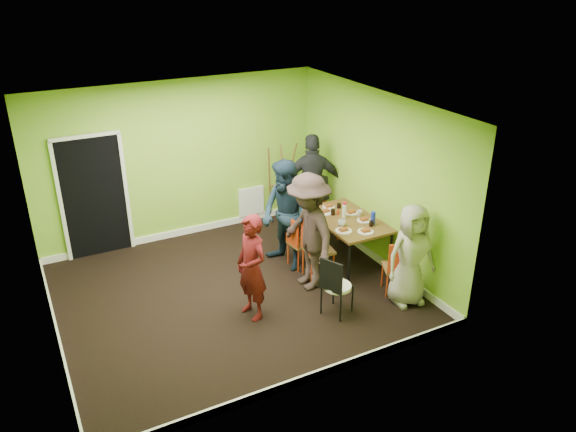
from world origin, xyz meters
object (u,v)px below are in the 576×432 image
easel (281,183)px  blue_bottle (373,218)px  chair_left_far (297,240)px  chair_back_end (318,196)px  person_left_near (308,232)px  chair_bentwood (335,284)px  thermos (344,211)px  chair_front_end (397,265)px  person_left_far (286,216)px  person_standing (252,268)px  person_back_end (313,184)px  chair_left_near (313,245)px  orange_bottle (338,212)px  dining_table (347,222)px  person_front_end (411,255)px

easel → blue_bottle: size_ratio=6.95×
chair_left_far → chair_back_end: size_ratio=0.80×
person_left_near → easel: bearing=163.6°
chair_back_end → person_left_near: (-1.00, -1.42, 0.14)m
chair_back_end → person_left_near: bearing=46.3°
chair_bentwood → thermos: size_ratio=3.90×
chair_front_end → thermos: bearing=117.6°
chair_bentwood → person_left_far: person_left_far is taller
chair_back_end → person_standing: size_ratio=0.71×
chair_left_far → person_standing: bearing=-57.4°
chair_front_end → blue_bottle: 0.96m
person_standing → person_back_end: person_back_end is taller
chair_left_near → easel: (0.55, 2.19, 0.17)m
orange_bottle → person_back_end: (0.08, 0.98, 0.13)m
dining_table → easel: (-0.22, 1.93, 0.05)m
dining_table → chair_left_near: size_ratio=1.45×
chair_left_far → chair_back_end: 1.23m
chair_left_far → orange_bottle: bearing=88.6°
dining_table → easel: size_ratio=0.99×
chair_left_far → chair_bentwood: 1.46m
person_left_near → person_left_far: bearing=-177.9°
person_left_near → chair_front_end: bearing=52.4°
chair_front_end → easel: 3.20m
person_standing → person_front_end: (2.14, -0.72, 0.00)m
chair_bentwood → person_standing: (-1.02, 0.52, 0.26)m
person_left_far → easel: bearing=142.5°
chair_left_far → person_left_far: (-0.15, 0.12, 0.41)m
chair_back_end → thermos: size_ratio=4.65×
thermos → person_back_end: (0.05, 1.13, 0.05)m
dining_table → chair_front_end: size_ratio=1.70×
orange_bottle → dining_table: bearing=-80.8°
person_standing → blue_bottle: bearing=88.3°
person_left_far → chair_bentwood: bearing=-14.6°
chair_left_far → person_standing: 1.54m
person_back_end → chair_left_near: bearing=82.7°
dining_table → chair_front_end: (0.09, -1.25, -0.20)m
blue_bottle → person_front_end: (-0.13, -1.11, -0.10)m
blue_bottle → chair_left_far: bearing=153.2°
thermos → easel: bearing=96.6°
chair_left_far → blue_bottle: size_ratio=3.98×
person_standing → person_front_end: same height
chair_bentwood → person_front_end: (1.12, -0.20, 0.26)m
chair_back_end → easel: 0.97m
chair_back_end → person_front_end: size_ratio=0.71×
dining_table → person_back_end: (0.04, 1.20, 0.22)m
chair_left_near → orange_bottle: 0.90m
chair_back_end → orange_bottle: 0.79m
chair_back_end → chair_left_far: bearing=35.4°
person_standing → person_left_far: person_left_far is taller
orange_bottle → chair_left_far: bearing=-176.6°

